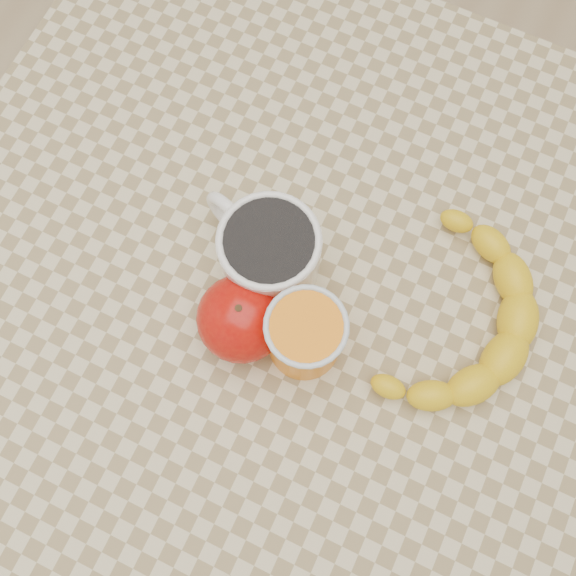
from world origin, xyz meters
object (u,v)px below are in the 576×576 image
at_px(orange_juice_glass, 305,336).
at_px(apple, 242,319).
at_px(banana, 459,321).
at_px(coffee_mug, 268,251).
at_px(table, 288,314).

xyz_separation_m(orange_juice_glass, apple, (-0.06, -0.01, -0.01)).
bearing_deg(banana, coffee_mug, -164.14).
height_order(table, banana, banana).
bearing_deg(coffee_mug, apple, -85.15).
bearing_deg(apple, table, 64.41).
bearing_deg(apple, coffee_mug, 94.85).
height_order(table, apple, apple).
xyz_separation_m(table, orange_juice_glass, (0.04, -0.04, 0.13)).
distance_m(orange_juice_glass, apple, 0.06).
bearing_deg(orange_juice_glass, coffee_mug, 138.28).
bearing_deg(table, orange_juice_glass, -48.12).
distance_m(table, banana, 0.20).
bearing_deg(apple, banana, 25.93).
xyz_separation_m(coffee_mug, orange_juice_glass, (0.07, -0.06, 0.00)).
distance_m(coffee_mug, banana, 0.20).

